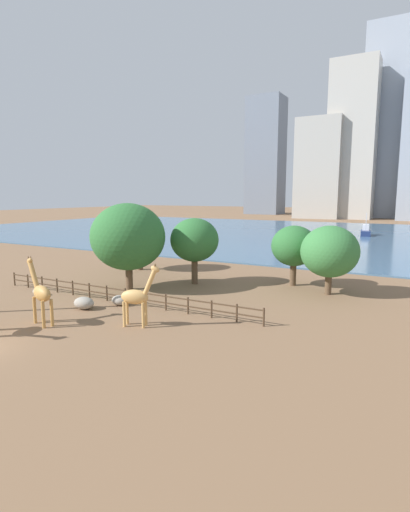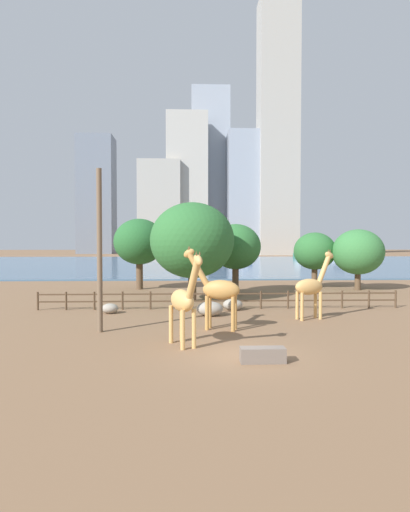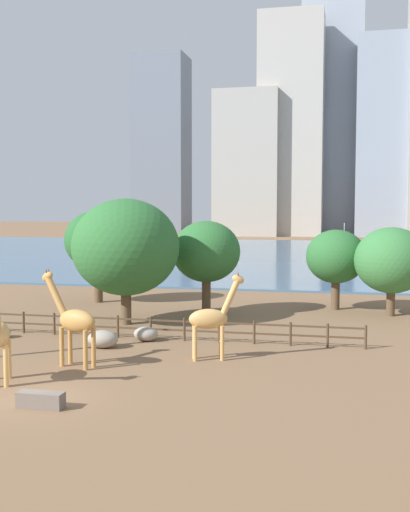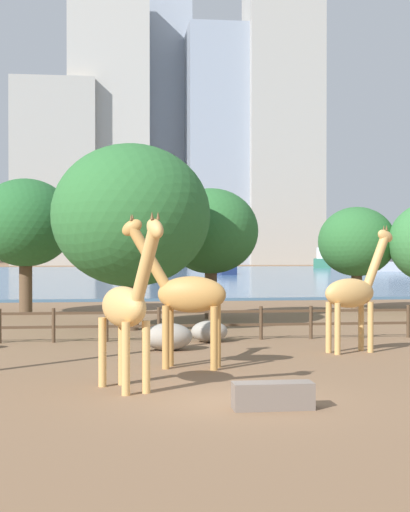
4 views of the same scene
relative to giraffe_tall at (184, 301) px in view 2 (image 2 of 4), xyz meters
name	(u,v)px [view 2 (image 2 of 4)]	position (x,y,z in m)	size (l,w,h in m)	color
ground_plane	(199,263)	(2.45, 78.40, -2.11)	(400.00, 400.00, 0.00)	brown
harbor_water	(199,263)	(2.45, 75.40, -2.01)	(180.00, 86.00, 0.20)	#476B8C
giraffe_tall	(184,301)	(0.00, 0.00, 0.00)	(1.79, 3.02, 4.45)	tan
giraffe_companion	(311,286)	(7.88, 6.34, -0.06)	(2.85, 1.37, 4.39)	tan
giraffe_young	(218,290)	(1.81, 3.56, 0.10)	(3.31, 1.53, 4.62)	#C18C47
utility_pole	(100,251)	(-4.53, 3.16, 2.25)	(0.28, 0.28, 8.73)	brown
boulder_near_fence	(233,305)	(3.33, 9.82, -1.71)	(1.39, 1.09, 0.81)	gray
boulder_by_pole	(210,309)	(1.59, 7.64, -1.64)	(1.73, 1.27, 0.95)	gray
boulder_small	(110,308)	(-5.15, 8.86, -1.77)	(1.13, 0.91, 0.68)	gray
feeding_trough	(263,355)	(3.19, -2.60, -1.81)	(1.80, 0.60, 0.60)	#72665B
enclosure_fence	(220,299)	(2.44, 10.40, -1.36)	(26.12, 0.14, 1.30)	#4C3826
tree_left_large	(358,252)	(17.37, 21.62, 1.76)	(5.11, 5.11, 6.19)	brown
tree_center_broad	(315,251)	(13.55, 23.64, 1.79)	(4.40, 4.40, 5.92)	brown
tree_right_tall	(192,240)	(0.47, 14.54, 2.88)	(6.92, 6.92, 8.12)	brown
tree_left_small	(139,242)	(-4.94, 23.13, 2.79)	(5.25, 5.25, 7.30)	brown
tree_right_small	(236,247)	(4.64, 19.66, 2.29)	(4.81, 4.81, 6.60)	brown
boat_ferry	(336,256)	(39.69, 87.48, -0.89)	(7.03, 3.05, 3.01)	silver
boat_sailboat	(245,259)	(13.66, 77.94, -1.09)	(2.65, 5.65, 4.89)	navy
boat_tug	(298,254)	(34.68, 107.65, -0.77)	(4.82, 8.15, 3.38)	#337259
skyline_tower_needle	(210,173)	(9.28, 159.38, 34.04)	(16.55, 13.13, 72.32)	#939EAD
skyline_block_central	(187,185)	(-0.84, 145.57, 26.57)	(16.66, 11.04, 57.36)	#B7B2A8
skyline_tower_glass	(278,128)	(35.92, 143.69, 49.32)	(15.67, 12.16, 102.87)	#ADA89E
skyline_block_left	(160,208)	(-11.89, 142.61, 16.68)	(16.83, 10.63, 37.59)	#ADA89E
skyline_block_right	(246,194)	(23.43, 147.43, 22.99)	(15.39, 15.71, 50.21)	#939EAD
skyline_tower_short	(97,195)	(-42.74, 168.02, 24.73)	(16.04, 13.62, 53.68)	slate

